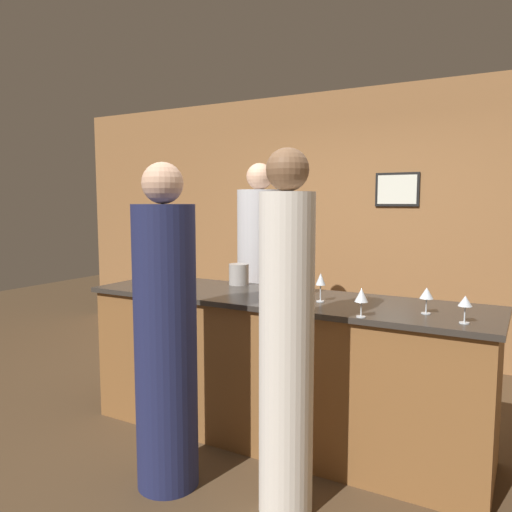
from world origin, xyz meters
The scene contains 15 objects.
ground_plane centered at (0.00, 0.00, 0.00)m, with size 14.00×14.00×0.00m, color #4C3823.
back_wall centered at (0.00, 2.19, 1.40)m, with size 8.00×0.08×2.80m.
bar_counter centered at (0.00, 0.00, 0.50)m, with size 2.77×0.76×0.99m.
bartender centered at (-0.61, 0.82, 0.91)m, with size 0.39×0.39×1.96m.
guest_0 centered at (0.39, -0.73, 0.90)m, with size 0.28×0.28×1.89m.
guest_1 centered at (-0.30, -0.84, 0.86)m, with size 0.35×0.35×1.84m.
wine_bottle_0 centered at (-0.80, -0.29, 1.10)m, with size 0.07×0.07×0.28m.
wine_bottle_1 centered at (0.11, 0.16, 1.10)m, with size 0.07×0.07×0.28m.
ice_bucket centered at (-0.49, 0.27, 1.07)m, with size 0.15×0.15×0.16m.
wine_glass_0 centered at (0.31, -0.04, 1.13)m, with size 0.06×0.06×0.18m.
wine_glass_1 centered at (0.66, -0.34, 1.11)m, with size 0.07×0.07×0.16m.
wine_glass_2 centered at (0.96, -0.07, 1.11)m, with size 0.08×0.08×0.15m.
wine_glass_3 centered at (0.22, -0.24, 1.13)m, with size 0.07×0.07×0.17m.
wine_glass_4 centered at (-1.17, -0.11, 1.11)m, with size 0.07×0.07×0.16m.
wine_glass_5 centered at (1.18, -0.21, 1.10)m, with size 0.07×0.07×0.15m.
Camera 1 is at (1.47, -2.97, 1.62)m, focal length 35.00 mm.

